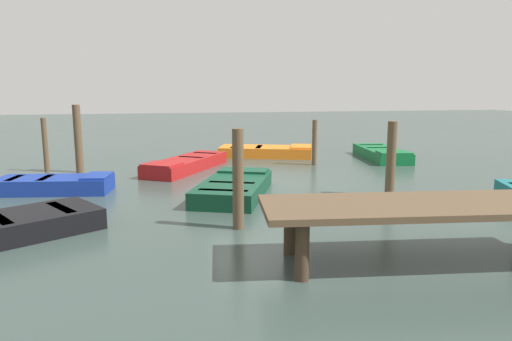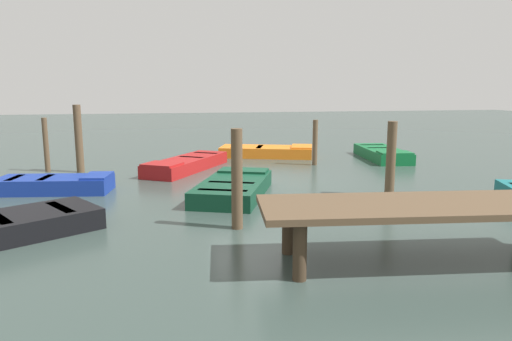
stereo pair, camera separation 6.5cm
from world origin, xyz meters
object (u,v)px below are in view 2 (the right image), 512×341
Objects in this scene: dock_segment at (423,210)px; rowboat_orange at (267,151)px; rowboat_red at (187,164)px; mooring_piling_far_left at (46,145)px; rowboat_dark_green at (234,187)px; rowboat_blue at (55,184)px; mooring_piling_center at (391,159)px; mooring_piling_near_right at (79,139)px; mooring_piling_near_left at (237,179)px; mooring_piling_mid_right at (315,143)px; rowboat_green at (382,153)px.

dock_segment reaches higher than rowboat_orange.
rowboat_red is 2.24× the size of mooring_piling_far_left.
rowboat_dark_green is 0.92× the size of rowboat_orange.
rowboat_red is at bearing 45.66° from rowboat_blue.
mooring_piling_far_left is at bearing -30.76° from mooring_piling_center.
rowboat_red is 3.52m from mooring_piling_near_right.
rowboat_blue is 0.76× the size of rowboat_red.
mooring_piling_near_left is 4.61m from mooring_piling_center.
mooring_piling_near_left is at bearing 124.33° from mooring_piling_far_left.
dock_segment is 2.38× the size of mooring_piling_near_right.
mooring_piling_far_left is at bearing -17.73° from mooring_piling_near_right.
mooring_piling_mid_right is (-8.99, 0.51, -0.08)m from mooring_piling_far_left.
rowboat_orange is 7.53m from mooring_piling_center.
rowboat_blue and rowboat_green have the same top height.
dock_segment is 5.55m from rowboat_dark_green.
mooring_piling_near_right is 8.14m from mooring_piling_near_left.
rowboat_green is at bearing 129.82° from rowboat_red.
mooring_piling_center is (-8.34, 2.18, 0.73)m from rowboat_blue.
rowboat_red is 2.03× the size of mooring_piling_near_left.
mooring_piling_near_right is at bearing 66.79° from rowboat_dark_green.
rowboat_blue is at bearing -37.01° from dock_segment.
mooring_piling_far_left is (12.01, 0.35, 0.66)m from rowboat_green.
rowboat_dark_green is at bearing -7.64° from rowboat_blue.
mooring_piling_mid_right is at bearing -86.85° from mooring_piling_center.
mooring_piling_mid_right reaches higher than dock_segment.
mooring_piling_near_right is 1.36× the size of mooring_piling_mid_right.
rowboat_green is at bearing -178.34° from mooring_piling_far_left.
dock_segment reaches higher than rowboat_blue.
mooring_piling_mid_right is at bearing 124.10° from rowboat_red.
mooring_piling_near_right reaches higher than mooring_piling_far_left.
rowboat_blue is at bearing -44.68° from mooring_piling_near_left.
rowboat_dark_green and rowboat_orange have the same top height.
rowboat_green and rowboat_red have the same top height.
mooring_piling_center is at bearing 147.73° from mooring_piling_near_right.
dock_segment is 3.42m from mooring_piling_near_left.
rowboat_dark_green is 8.26m from rowboat_green.
rowboat_green is 6.51m from mooring_piling_center.
mooring_piling_center reaches higher than dock_segment.
mooring_piling_far_left is (0.93, -3.33, 0.66)m from rowboat_blue.
mooring_piling_far_left is at bearing 114.30° from rowboat_blue.
mooring_piling_near_right is at bearing -1.22° from mooring_piling_mid_right.
rowboat_orange is 2.69m from mooring_piling_mid_right.
mooring_piling_far_left is at bearing -45.21° from dock_segment.
rowboat_dark_green is at bearing -12.67° from mooring_piling_center.
rowboat_dark_green and rowboat_blue have the same top height.
rowboat_orange is at bearing 1.47° from rowboat_dark_green.
rowboat_dark_green is 0.91× the size of rowboat_red.
mooring_piling_near_right is (6.53, -9.39, 0.26)m from dock_segment.
mooring_piling_mid_right is (-3.55, -4.14, 0.59)m from rowboat_dark_green.
rowboat_dark_green is at bearing 135.37° from mooring_piling_near_right.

